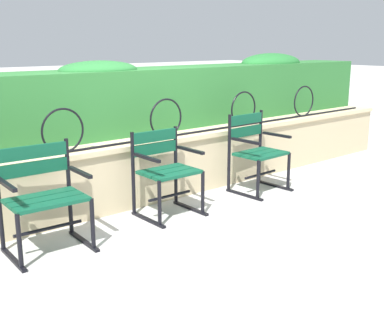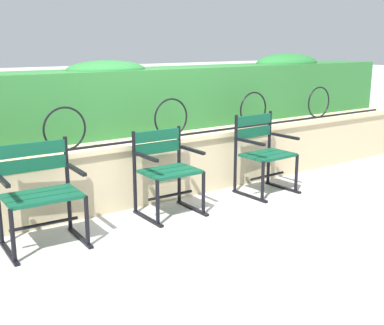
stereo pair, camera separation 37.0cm
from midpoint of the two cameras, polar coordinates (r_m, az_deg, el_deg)
name	(u,v)px [view 1 (the left image)]	position (r m, az deg, el deg)	size (l,w,h in m)	color
ground_plane	(200,220)	(4.74, -1.34, -6.75)	(60.00, 60.00, 0.00)	#B7B5AF
stone_wall	(148,169)	(5.30, -7.16, -0.81)	(8.24, 0.41, 0.67)	#C6B289
iron_arch_fence	(124,127)	(4.96, -9.96, 4.08)	(7.68, 0.02, 0.42)	black
hedge_row	(122,98)	(5.62, -10.02, 7.34)	(8.08, 0.69, 0.84)	#2D7033
park_chair_left	(42,194)	(4.21, -19.34, -3.52)	(0.66, 0.55, 0.86)	#0F4C33
park_chair_centre	(165,169)	(4.82, -5.36, -0.79)	(0.57, 0.53, 0.83)	#0F4C33
park_chair_right	(256,150)	(5.61, 5.53, 1.41)	(0.60, 0.54, 0.88)	#0F4C33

